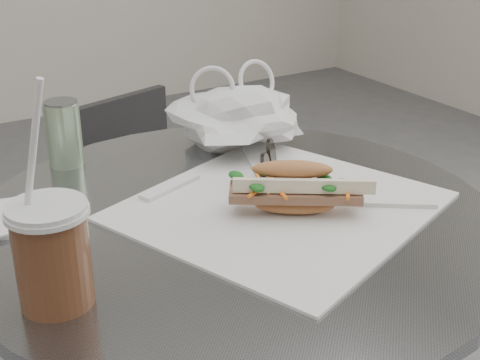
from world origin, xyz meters
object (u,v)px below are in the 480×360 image
banh_mi (294,189)px  drink_can (64,133)px  sunglasses (267,163)px  iced_coffee (52,253)px  chair_far (162,258)px

banh_mi → drink_can: size_ratio=2.13×
banh_mi → sunglasses: bearing=104.7°
drink_can → iced_coffee: bearing=-109.5°
sunglasses → drink_can: size_ratio=0.89×
banh_mi → drink_can: drink_can is taller
chair_far → sunglasses: size_ratio=7.15×
banh_mi → drink_can: 0.41m
drink_can → sunglasses: bearing=-38.8°
chair_far → iced_coffee: 0.95m
chair_far → sunglasses: bearing=69.9°
banh_mi → sunglasses: 0.15m
banh_mi → sunglasses: (0.05, 0.14, -0.02)m
chair_far → banh_mi: size_ratio=2.99×
chair_far → sunglasses: (-0.03, -0.51, 0.44)m
sunglasses → drink_can: bearing=93.0°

